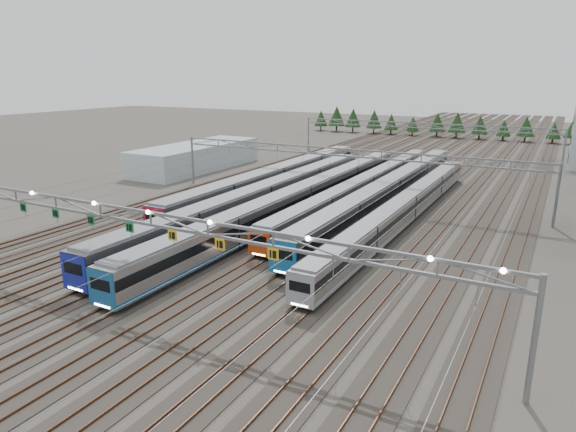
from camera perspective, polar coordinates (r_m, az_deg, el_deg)
The scene contains 13 objects.
ground at distance 44.45m, azimuth -14.36°, elevation -9.38°, with size 400.00×400.00×0.00m, color #47423A.
track_bed at distance 133.20m, azimuth 16.17°, elevation 7.68°, with size 54.00×260.00×5.42m.
train_a at distance 80.74m, azimuth -1.37°, elevation 4.07°, with size 3.12×55.06×4.07m.
train_b at distance 68.74m, azimuth -2.94°, elevation 1.94°, with size 3.00×60.79×3.91m.
train_c at distance 69.05m, azimuth 1.49°, elevation 1.95°, with size 2.88×68.91×3.75m.
train_d at distance 78.66m, azimuth 8.61°, elevation 3.31°, with size 2.56×61.96×3.33m.
train_e at distance 75.19m, azimuth 11.26°, elevation 2.79°, with size 2.88×63.91×3.76m.
train_f at distance 67.05m, azimuth 12.98°, elevation 0.93°, with size 2.53×59.53×3.28m.
gantry_near at distance 41.96m, azimuth -15.16°, elevation -0.60°, with size 56.36×0.61×8.08m.
gantry_mid at distance 75.56m, azimuth 6.26°, elevation 6.35°, with size 56.36×0.36×8.00m.
gantry_far at distance 118.12m, azimuth 14.72°, elevation 9.24°, with size 56.36×0.36×8.00m.
west_shed at distance 104.05m, azimuth -10.15°, elevation 6.51°, with size 10.00×30.00×4.86m, color #A9C0CA.
treeline at distance 159.34m, azimuth 19.27°, elevation 9.62°, with size 100.10×5.60×7.02m.
Camera 1 is at (28.13, -29.09, 18.38)m, focal length 32.00 mm.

